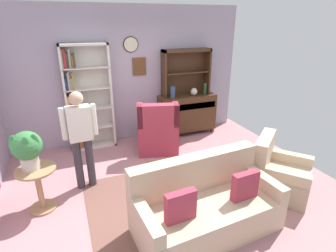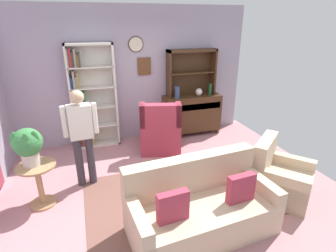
{
  "view_description": "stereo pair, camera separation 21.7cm",
  "coord_description": "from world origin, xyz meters",
  "px_view_note": "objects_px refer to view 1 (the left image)",
  "views": [
    {
      "loc": [
        -1.32,
        -3.41,
        2.49
      ],
      "look_at": [
        0.1,
        0.2,
        0.95
      ],
      "focal_mm": 28.56,
      "sensor_mm": 36.0,
      "label": 1
    },
    {
      "loc": [
        -1.12,
        -3.49,
        2.49
      ],
      "look_at": [
        0.1,
        0.2,
        0.95
      ],
      "focal_mm": 28.56,
      "sensor_mm": 36.0,
      "label": 2
    }
  ],
  "objects_px": {
    "couch_floral": "(205,207)",
    "bookshelf": "(85,101)",
    "sideboard_hutch": "(186,66)",
    "vase_tall": "(173,92)",
    "bottle_wine": "(205,89)",
    "vase_round": "(194,92)",
    "person_reading": "(81,134)",
    "sideboard": "(187,112)",
    "armchair_floral": "(278,175)",
    "plant_stand": "(39,185)",
    "coffee_table": "(176,168)",
    "wingback_chair": "(158,133)",
    "book_stack": "(168,164)",
    "potted_plant_large": "(27,148)"
  },
  "relations": [
    {
      "from": "couch_floral",
      "to": "bookshelf",
      "type": "bearing_deg",
      "value": 110.36
    },
    {
      "from": "sideboard_hutch",
      "to": "vase_tall",
      "type": "xyz_separation_m",
      "value": [
        -0.39,
        -0.19,
        -0.51
      ]
    },
    {
      "from": "sideboard_hutch",
      "to": "bottle_wine",
      "type": "relative_size",
      "value": 4.2
    },
    {
      "from": "sideboard_hutch",
      "to": "vase_round",
      "type": "relative_size",
      "value": 6.47
    },
    {
      "from": "sideboard_hutch",
      "to": "bottle_wine",
      "type": "xyz_separation_m",
      "value": [
        0.39,
        -0.2,
        -0.51
      ]
    },
    {
      "from": "bottle_wine",
      "to": "sideboard_hutch",
      "type": "bearing_deg",
      "value": 153.04
    },
    {
      "from": "person_reading",
      "to": "sideboard_hutch",
      "type": "bearing_deg",
      "value": 31.71
    },
    {
      "from": "sideboard_hutch",
      "to": "bookshelf",
      "type": "bearing_deg",
      "value": -179.35
    },
    {
      "from": "sideboard",
      "to": "vase_tall",
      "type": "height_order",
      "value": "vase_tall"
    },
    {
      "from": "bottle_wine",
      "to": "armchair_floral",
      "type": "height_order",
      "value": "bottle_wine"
    },
    {
      "from": "bookshelf",
      "to": "vase_round",
      "type": "distance_m",
      "value": 2.35
    },
    {
      "from": "plant_stand",
      "to": "coffee_table",
      "type": "height_order",
      "value": "plant_stand"
    },
    {
      "from": "sideboard_hutch",
      "to": "wingback_chair",
      "type": "xyz_separation_m",
      "value": [
        -0.94,
        -0.74,
        -1.18
      ]
    },
    {
      "from": "vase_tall",
      "to": "bottle_wine",
      "type": "bearing_deg",
      "value": -0.66
    },
    {
      "from": "person_reading",
      "to": "sideboard",
      "type": "bearing_deg",
      "value": 29.8
    },
    {
      "from": "couch_floral",
      "to": "plant_stand",
      "type": "relative_size",
      "value": 2.89
    },
    {
      "from": "vase_round",
      "to": "coffee_table",
      "type": "height_order",
      "value": "vase_round"
    },
    {
      "from": "vase_round",
      "to": "armchair_floral",
      "type": "bearing_deg",
      "value": -85.88
    },
    {
      "from": "sideboard_hutch",
      "to": "vase_tall",
      "type": "distance_m",
      "value": 0.67
    },
    {
      "from": "bookshelf",
      "to": "plant_stand",
      "type": "bearing_deg",
      "value": -114.92
    },
    {
      "from": "vase_tall",
      "to": "couch_floral",
      "type": "distance_m",
      "value": 3.0
    },
    {
      "from": "vase_tall",
      "to": "couch_floral",
      "type": "relative_size",
      "value": 0.14
    },
    {
      "from": "bookshelf",
      "to": "plant_stand",
      "type": "distance_m",
      "value": 2.1
    },
    {
      "from": "bookshelf",
      "to": "vase_tall",
      "type": "xyz_separation_m",
      "value": [
        1.82,
        -0.16,
        0.04
      ]
    },
    {
      "from": "plant_stand",
      "to": "bookshelf",
      "type": "bearing_deg",
      "value": 65.08
    },
    {
      "from": "bookshelf",
      "to": "sideboard",
      "type": "height_order",
      "value": "bookshelf"
    },
    {
      "from": "coffee_table",
      "to": "sideboard_hutch",
      "type": "bearing_deg",
      "value": 61.66
    },
    {
      "from": "armchair_floral",
      "to": "wingback_chair",
      "type": "relative_size",
      "value": 1.03
    },
    {
      "from": "bookshelf",
      "to": "sideboard_hutch",
      "type": "height_order",
      "value": "bookshelf"
    },
    {
      "from": "vase_tall",
      "to": "plant_stand",
      "type": "xyz_separation_m",
      "value": [
        -2.67,
        -1.66,
        -0.65
      ]
    },
    {
      "from": "couch_floral",
      "to": "sideboard_hutch",
      "type": "bearing_deg",
      "value": 69.76
    },
    {
      "from": "bookshelf",
      "to": "vase_tall",
      "type": "distance_m",
      "value": 1.83
    },
    {
      "from": "wingback_chair",
      "to": "couch_floral",
      "type": "bearing_deg",
      "value": -94.28
    },
    {
      "from": "sideboard_hutch",
      "to": "coffee_table",
      "type": "xyz_separation_m",
      "value": [
        -1.11,
        -2.06,
        -1.21
      ]
    },
    {
      "from": "vase_round",
      "to": "person_reading",
      "type": "height_order",
      "value": "person_reading"
    },
    {
      "from": "bookshelf",
      "to": "sideboard_hutch",
      "type": "distance_m",
      "value": 2.28
    },
    {
      "from": "sideboard_hutch",
      "to": "armchair_floral",
      "type": "xyz_separation_m",
      "value": [
        0.31,
        -2.73,
        -1.27
      ]
    },
    {
      "from": "vase_tall",
      "to": "sideboard",
      "type": "bearing_deg",
      "value": 11.63
    },
    {
      "from": "armchair_floral",
      "to": "person_reading",
      "type": "xyz_separation_m",
      "value": [
        -2.73,
        1.24,
        0.62
      ]
    },
    {
      "from": "wingback_chair",
      "to": "book_stack",
      "type": "distance_m",
      "value": 1.35
    },
    {
      "from": "armchair_floral",
      "to": "potted_plant_large",
      "type": "relative_size",
      "value": 2.02
    },
    {
      "from": "sideboard",
      "to": "vase_tall",
      "type": "xyz_separation_m",
      "value": [
        -0.39,
        -0.08,
        0.54
      ]
    },
    {
      "from": "plant_stand",
      "to": "vase_tall",
      "type": "bearing_deg",
      "value": 31.82
    },
    {
      "from": "sideboard_hutch",
      "to": "wingback_chair",
      "type": "height_order",
      "value": "sideboard_hutch"
    },
    {
      "from": "couch_floral",
      "to": "book_stack",
      "type": "height_order",
      "value": "couch_floral"
    },
    {
      "from": "bookshelf",
      "to": "armchair_floral",
      "type": "distance_m",
      "value": 3.77
    },
    {
      "from": "vase_tall",
      "to": "person_reading",
      "type": "xyz_separation_m",
      "value": [
        -2.03,
        -1.31,
        -0.14
      ]
    },
    {
      "from": "vase_tall",
      "to": "wingback_chair",
      "type": "height_order",
      "value": "vase_tall"
    },
    {
      "from": "bookshelf",
      "to": "book_stack",
      "type": "relative_size",
      "value": 10.08
    },
    {
      "from": "armchair_floral",
      "to": "sideboard_hutch",
      "type": "bearing_deg",
      "value": 96.56
    }
  ]
}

